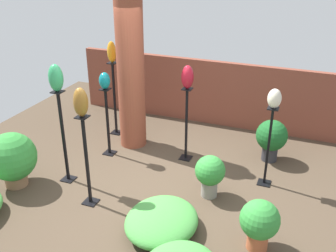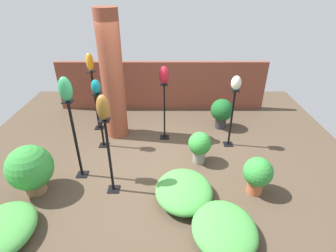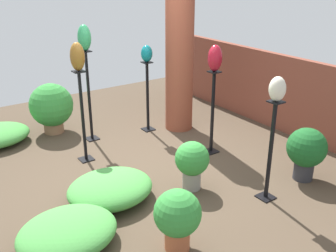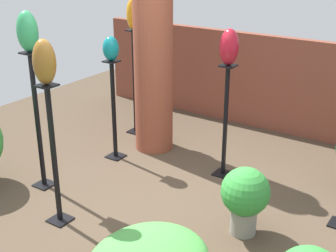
{
  "view_description": "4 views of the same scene",
  "coord_description": "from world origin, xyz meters",
  "px_view_note": "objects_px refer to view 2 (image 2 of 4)",
  "views": [
    {
      "loc": [
        2.0,
        -4.56,
        3.44
      ],
      "look_at": [
        0.17,
        0.08,
        1.09
      ],
      "focal_mm": 42.0,
      "sensor_mm": 36.0,
      "label": 1
    },
    {
      "loc": [
        0.17,
        -4.03,
        3.16
      ],
      "look_at": [
        0.16,
        0.13,
        0.85
      ],
      "focal_mm": 28.0,
      "sensor_mm": 36.0,
      "label": 2
    },
    {
      "loc": [
        4.29,
        -2.6,
        2.71
      ],
      "look_at": [
        0.26,
        0.19,
        0.71
      ],
      "focal_mm": 42.0,
      "sensor_mm": 36.0,
      "label": 3
    },
    {
      "loc": [
        2.24,
        -3.21,
        2.54
      ],
      "look_at": [
        -0.03,
        0.16,
        0.9
      ],
      "focal_mm": 50.0,
      "sensor_mm": 36.0,
      "label": 4
    }
  ],
  "objects_px": {
    "pedestal_ruby": "(165,114)",
    "art_vase_amber": "(90,62)",
    "pedestal_bronze": "(110,160)",
    "art_vase_jade": "(66,89)",
    "art_vase_bronze": "(103,107)",
    "art_vase_teal": "(96,87)",
    "pedestal_amber": "(96,103)",
    "potted_plant_front_right": "(222,111)",
    "potted_plant_mid_right": "(258,174)",
    "art_vase_ivory": "(237,83)",
    "art_vase_ruby": "(165,75)",
    "pedestal_jade": "(77,143)",
    "pedestal_teal": "(101,123)",
    "pedestal_ivory": "(232,121)",
    "potted_plant_near_pillar": "(200,145)",
    "potted_plant_walkway_edge": "(31,168)",
    "brick_pillar": "(113,78)"
  },
  "relations": [
    {
      "from": "art_vase_teal",
      "to": "art_vase_amber",
      "type": "bearing_deg",
      "value": 109.92
    },
    {
      "from": "pedestal_bronze",
      "to": "art_vase_amber",
      "type": "height_order",
      "value": "art_vase_amber"
    },
    {
      "from": "potted_plant_front_right",
      "to": "potted_plant_mid_right",
      "type": "bearing_deg",
      "value": -85.27
    },
    {
      "from": "potted_plant_front_right",
      "to": "potted_plant_mid_right",
      "type": "distance_m",
      "value": 2.27
    },
    {
      "from": "potted_plant_near_pillar",
      "to": "potted_plant_front_right",
      "type": "xyz_separation_m",
      "value": [
        0.67,
        1.4,
        0.05
      ]
    },
    {
      "from": "pedestal_jade",
      "to": "art_vase_bronze",
      "type": "height_order",
      "value": "art_vase_bronze"
    },
    {
      "from": "art_vase_ivory",
      "to": "potted_plant_front_right",
      "type": "bearing_deg",
      "value": 93.17
    },
    {
      "from": "pedestal_bronze",
      "to": "art_vase_jade",
      "type": "xyz_separation_m",
      "value": [
        -0.65,
        0.4,
        1.06
      ]
    },
    {
      "from": "pedestal_jade",
      "to": "potted_plant_front_right",
      "type": "height_order",
      "value": "pedestal_jade"
    },
    {
      "from": "pedestal_ruby",
      "to": "art_vase_amber",
      "type": "relative_size",
      "value": 3.31
    },
    {
      "from": "art_vase_bronze",
      "to": "art_vase_ivory",
      "type": "height_order",
      "value": "art_vase_bronze"
    },
    {
      "from": "pedestal_teal",
      "to": "potted_plant_mid_right",
      "type": "bearing_deg",
      "value": -26.63
    },
    {
      "from": "art_vase_ivory",
      "to": "potted_plant_near_pillar",
      "type": "height_order",
      "value": "art_vase_ivory"
    },
    {
      "from": "pedestal_jade",
      "to": "pedestal_ruby",
      "type": "xyz_separation_m",
      "value": [
        1.51,
        1.33,
        -0.1
      ]
    },
    {
      "from": "pedestal_jade",
      "to": "pedestal_teal",
      "type": "bearing_deg",
      "value": 79.22
    },
    {
      "from": "pedestal_ivory",
      "to": "art_vase_amber",
      "type": "distance_m",
      "value": 3.27
    },
    {
      "from": "pedestal_bronze",
      "to": "art_vase_ivory",
      "type": "distance_m",
      "value": 2.8
    },
    {
      "from": "art_vase_amber",
      "to": "art_vase_jade",
      "type": "bearing_deg",
      "value": -86.99
    },
    {
      "from": "art_vase_ivory",
      "to": "art_vase_teal",
      "type": "bearing_deg",
      "value": -179.16
    },
    {
      "from": "pedestal_jade",
      "to": "art_vase_teal",
      "type": "relative_size",
      "value": 5.33
    },
    {
      "from": "art_vase_ivory",
      "to": "potted_plant_mid_right",
      "type": "distance_m",
      "value": 1.81
    },
    {
      "from": "potted_plant_near_pillar",
      "to": "pedestal_ruby",
      "type": "bearing_deg",
      "value": 126.8
    },
    {
      "from": "pedestal_jade",
      "to": "pedestal_ruby",
      "type": "distance_m",
      "value": 2.02
    },
    {
      "from": "pedestal_amber",
      "to": "pedestal_bronze",
      "type": "relative_size",
      "value": 1.05
    },
    {
      "from": "art_vase_ruby",
      "to": "art_vase_ivory",
      "type": "distance_m",
      "value": 1.44
    },
    {
      "from": "pedestal_teal",
      "to": "potted_plant_front_right",
      "type": "xyz_separation_m",
      "value": [
        2.69,
        0.82,
        -0.13
      ]
    },
    {
      "from": "pedestal_ivory",
      "to": "art_vase_ruby",
      "type": "xyz_separation_m",
      "value": [
        -1.41,
        0.29,
        0.9
      ]
    },
    {
      "from": "potted_plant_mid_right",
      "to": "pedestal_bronze",
      "type": "bearing_deg",
      "value": 178.8
    },
    {
      "from": "pedestal_amber",
      "to": "art_vase_teal",
      "type": "bearing_deg",
      "value": -70.08
    },
    {
      "from": "art_vase_amber",
      "to": "potted_plant_mid_right",
      "type": "bearing_deg",
      "value": -35.13
    },
    {
      "from": "brick_pillar",
      "to": "art_vase_jade",
      "type": "xyz_separation_m",
      "value": [
        -0.42,
        -1.5,
        0.32
      ]
    },
    {
      "from": "potted_plant_front_right",
      "to": "art_vase_bronze",
      "type": "bearing_deg",
      "value": -135.18
    },
    {
      "from": "pedestal_ruby",
      "to": "pedestal_ivory",
      "type": "bearing_deg",
      "value": -11.76
    },
    {
      "from": "art_vase_ivory",
      "to": "pedestal_amber",
      "type": "bearing_deg",
      "value": 166.2
    },
    {
      "from": "art_vase_amber",
      "to": "art_vase_jade",
      "type": "distance_m",
      "value": 1.78
    },
    {
      "from": "potted_plant_near_pillar",
      "to": "art_vase_ivory",
      "type": "bearing_deg",
      "value": 41.14
    },
    {
      "from": "art_vase_amber",
      "to": "art_vase_jade",
      "type": "relative_size",
      "value": 0.97
    },
    {
      "from": "potted_plant_near_pillar",
      "to": "art_vase_bronze",
      "type": "bearing_deg",
      "value": -152.55
    },
    {
      "from": "pedestal_ivory",
      "to": "art_vase_ruby",
      "type": "height_order",
      "value": "art_vase_ruby"
    },
    {
      "from": "pedestal_teal",
      "to": "art_vase_amber",
      "type": "xyz_separation_m",
      "value": [
        -0.28,
        0.78,
        1.07
      ]
    },
    {
      "from": "art_vase_jade",
      "to": "art_vase_ruby",
      "type": "distance_m",
      "value": 2.02
    },
    {
      "from": "art_vase_jade",
      "to": "potted_plant_walkway_edge",
      "type": "xyz_separation_m",
      "value": [
        -0.66,
        -0.42,
        -1.21
      ]
    },
    {
      "from": "art_vase_ruby",
      "to": "pedestal_ivory",
      "type": "bearing_deg",
      "value": -11.76
    },
    {
      "from": "art_vase_ruby",
      "to": "potted_plant_front_right",
      "type": "xyz_separation_m",
      "value": [
        1.36,
        0.48,
        -1.05
      ]
    },
    {
      "from": "art_vase_jade",
      "to": "potted_plant_mid_right",
      "type": "height_order",
      "value": "art_vase_jade"
    },
    {
      "from": "art_vase_amber",
      "to": "pedestal_teal",
      "type": "bearing_deg",
      "value": -70.08
    },
    {
      "from": "art_vase_ruby",
      "to": "brick_pillar",
      "type": "bearing_deg",
      "value": 170.9
    },
    {
      "from": "art_vase_bronze",
      "to": "art_vase_teal",
      "type": "relative_size",
      "value": 1.41
    },
    {
      "from": "pedestal_teal",
      "to": "potted_plant_near_pillar",
      "type": "bearing_deg",
      "value": -16.24
    },
    {
      "from": "art_vase_ruby",
      "to": "art_vase_ivory",
      "type": "bearing_deg",
      "value": -11.76
    }
  ]
}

